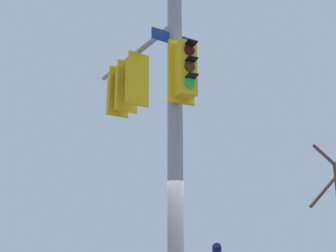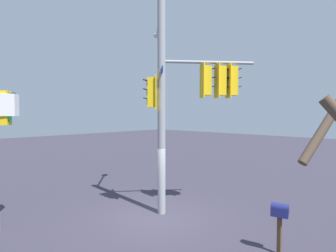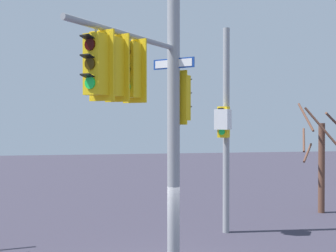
{
  "view_description": "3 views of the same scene",
  "coord_description": "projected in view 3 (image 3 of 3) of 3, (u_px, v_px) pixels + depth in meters",
  "views": [
    {
      "loc": [
        7.69,
        1.69,
        1.36
      ],
      "look_at": [
        0.51,
        -0.48,
        3.47
      ],
      "focal_mm": 45.24,
      "sensor_mm": 36.0,
      "label": 1
    },
    {
      "loc": [
        -6.95,
        6.66,
        3.81
      ],
      "look_at": [
        0.15,
        -0.85,
        3.34
      ],
      "focal_mm": 28.37,
      "sensor_mm": 36.0,
      "label": 2
    },
    {
      "loc": [
        -1.65,
        -10.23,
        4.08
      ],
      "look_at": [
        0.02,
        -0.23,
        3.94
      ],
      "focal_mm": 44.84,
      "sensor_mm": 36.0,
      "label": 3
    }
  ],
  "objects": [
    {
      "name": "secondary_pole_assembly",
      "position": [
        225.0,
        126.0,
        15.0
      ],
      "size": [
        0.72,
        0.85,
        7.4
      ],
      "rotation": [
        0.0,
        0.0,
        4.14
      ],
      "color": "gray",
      "rests_on": "ground"
    },
    {
      "name": "bare_tree_across_street",
      "position": [
        320.0,
        160.0,
        18.38
      ],
      "size": [
        2.01,
        2.03,
        4.85
      ],
      "color": "brown",
      "rests_on": "ground"
    },
    {
      "name": "main_signal_pole_assembly",
      "position": [
        161.0,
        93.0,
        9.25
      ],
      "size": [
        4.76,
        3.32,
        8.11
      ],
      "rotation": [
        0.0,
        0.0,
        4.0
      ],
      "color": "gray",
      "rests_on": "ground"
    }
  ]
}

